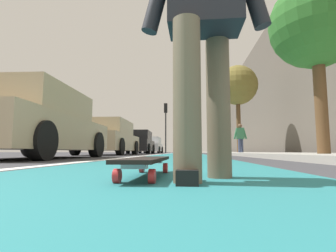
% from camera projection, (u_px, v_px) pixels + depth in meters
% --- Properties ---
extents(ground_plane, '(80.00, 80.00, 0.00)m').
position_uv_depth(ground_plane, '(182.00, 155.00, 10.61)').
color(ground_plane, '#38383D').
extents(bike_lane_paint, '(56.00, 2.19, 0.00)m').
position_uv_depth(bike_lane_paint, '(186.00, 153.00, 24.49)').
color(bike_lane_paint, '#237075').
rests_on(bike_lane_paint, ground).
extents(lane_stripe_white, '(52.00, 0.16, 0.01)m').
position_uv_depth(lane_stripe_white, '(170.00, 153.00, 20.63)').
color(lane_stripe_white, silver).
rests_on(lane_stripe_white, ground).
extents(sidewalk_curb, '(52.00, 3.20, 0.11)m').
position_uv_depth(sidewalk_curb, '(233.00, 153.00, 18.26)').
color(sidewalk_curb, '#9E9B93').
rests_on(sidewalk_curb, ground).
extents(building_facade, '(40.00, 1.20, 8.93)m').
position_uv_depth(building_facade, '(257.00, 103.00, 22.44)').
color(building_facade, '#5E564D').
rests_on(building_facade, ground).
extents(skateboard, '(0.84, 0.21, 0.11)m').
position_uv_depth(skateboard, '(146.00, 161.00, 1.50)').
color(skateboard, red).
rests_on(skateboard, ground).
extents(skater_person, '(0.46, 0.72, 1.64)m').
position_uv_depth(skater_person, '(204.00, 11.00, 1.41)').
color(skater_person, brown).
rests_on(skater_person, ground).
extents(parked_car_near, '(4.22, 2.08, 1.49)m').
position_uv_depth(parked_car_near, '(36.00, 125.00, 5.43)').
color(parked_car_near, tan).
rests_on(parked_car_near, ground).
extents(parked_car_mid, '(4.48, 2.02, 1.49)m').
position_uv_depth(parked_car_mid, '(109.00, 138.00, 10.99)').
color(parked_car_mid, tan).
rests_on(parked_car_mid, ground).
extents(parked_car_far, '(4.39, 2.11, 1.48)m').
position_uv_depth(parked_car_far, '(137.00, 143.00, 16.46)').
color(parked_car_far, black).
rests_on(parked_car_far, ground).
extents(parked_car_end, '(4.10, 1.88, 1.46)m').
position_uv_depth(parked_car_end, '(151.00, 146.00, 23.25)').
color(parked_car_end, silver).
rests_on(parked_car_end, ground).
extents(traffic_light, '(0.33, 0.28, 4.25)m').
position_uv_depth(traffic_light, '(166.00, 119.00, 21.42)').
color(traffic_light, '#2D2D2D').
rests_on(traffic_light, ground).
extents(street_tree_near, '(1.96, 1.96, 3.92)m').
position_uv_depth(street_tree_near, '(316.00, 25.00, 5.47)').
color(street_tree_near, brown).
rests_on(street_tree_near, ground).
extents(street_tree_mid, '(2.24, 2.24, 5.01)m').
position_uv_depth(street_tree_mid, '(238.00, 86.00, 14.22)').
color(street_tree_mid, brown).
rests_on(street_tree_mid, ground).
extents(pedestrian_distant, '(0.43, 0.67, 1.54)m').
position_uv_depth(pedestrian_distant, '(240.00, 137.00, 12.61)').
color(pedestrian_distant, '#384260').
rests_on(pedestrian_distant, ground).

